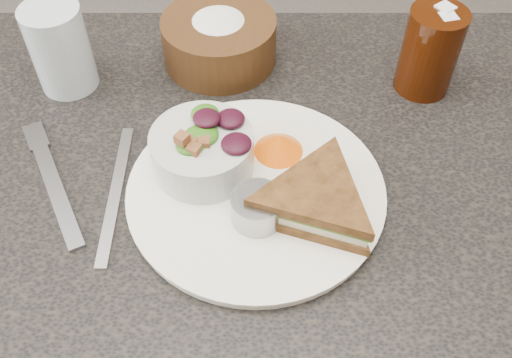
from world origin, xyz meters
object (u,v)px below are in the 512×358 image
Objects in this scene: cola_glass at (431,48)px; sandwich at (316,200)px; bread_basket at (219,33)px; water_glass at (60,48)px; dining_table at (237,316)px; salad_bowl at (202,146)px; dressing_ramekin at (257,208)px; dinner_plate at (256,192)px.

sandwich is at bearing -125.53° from cola_glass.
cola_glass is at bearing -11.60° from bread_basket.
water_glass is at bearing 162.76° from sandwich.
salad_bowl is (-0.03, 0.01, 0.42)m from dining_table.
salad_bowl is 0.34m from cola_glass.
bread_basket is 1.35× the size of water_glass.
dressing_ramekin is 0.31m from bread_basket.
sandwich is 2.76× the size of dressing_ramekin.
bread_basket is (-0.12, 0.29, 0.01)m from sandwich.
salad_bowl is at bearing 170.33° from sandwich.
water_glass is at bearing 179.34° from cola_glass.
dinner_plate is at bearing -37.67° from water_glass.
salad_bowl is at bearing -92.72° from bread_basket.
dressing_ramekin is 0.34m from cola_glass.
cola_glass is (0.23, 0.20, 0.06)m from dinner_plate.
bread_basket reaches higher than dining_table.
dinner_plate is at bearing -28.93° from salad_bowl.
dining_table is at bearing 166.96° from sandwich.
salad_bowl is at bearing 129.73° from dressing_ramekin.
dinner_plate is 5.08× the size of dressing_ramekin.
sandwich is 0.29m from cola_glass.
sandwich reaches higher than dinner_plate.
dining_table is 16.80× the size of dressing_ramekin.
dressing_ramekin is at bearing -133.94° from cola_glass.
water_glass is at bearing 137.09° from dressing_ramekin.
sandwich is 1.00× the size of bread_basket.
water_glass reaches higher than dinner_plate.
dining_table is 8.27× the size of water_glass.
water_glass is (-0.26, 0.20, 0.05)m from dinner_plate.
dining_table is 0.41m from dressing_ramekin.
dressing_ramekin is at bearing -154.65° from sandwich.
water_glass reaches higher than dressing_ramekin.
dressing_ramekin is 0.45× the size of cola_glass.
bread_basket is at bearing 95.12° from dining_table.
dressing_ramekin is (-0.07, -0.01, -0.00)m from sandwich.
dining_table is 0.38m from dinner_plate.
dressing_ramekin is at bearing -88.30° from dinner_plate.
water_glass is (-0.27, 0.25, 0.03)m from dressing_ramekin.
dining_table is at bearing -147.07° from cola_glass.
bread_basket reaches higher than sandwich.
dining_table is at bearing 115.92° from dressing_ramekin.
water_glass is at bearing 142.52° from dining_table.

